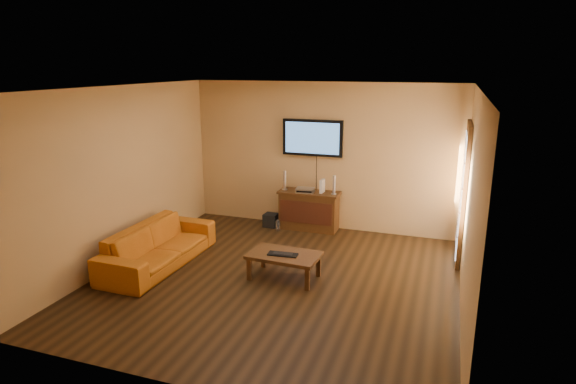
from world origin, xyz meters
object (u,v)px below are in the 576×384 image
at_px(media_console, 309,210).
at_px(coffee_table, 284,257).
at_px(speaker_left, 285,181).
at_px(bottle, 278,226).
at_px(av_receiver, 305,190).
at_px(sofa, 158,239).
at_px(speaker_right, 334,186).
at_px(keyboard, 283,254).
at_px(game_console, 322,186).
at_px(subwoofer, 271,220).
at_px(television, 312,138).

relative_size(media_console, coffee_table, 1.09).
xyz_separation_m(speaker_left, bottle, (-0.04, -0.29, -0.79)).
bearing_deg(av_receiver, speaker_left, 167.69).
xyz_separation_m(sofa, av_receiver, (1.66, 2.27, 0.35)).
distance_m(speaker_right, keyboard, 2.25).
relative_size(av_receiver, game_console, 1.35).
height_order(av_receiver, game_console, game_console).
bearing_deg(game_console, keyboard, -85.37).
distance_m(subwoofer, bottle, 0.29).
xyz_separation_m(bottle, keyboard, (0.78, -1.92, 0.28)).
xyz_separation_m(speaker_right, av_receiver, (-0.53, -0.02, -0.12)).
relative_size(speaker_left, keyboard, 0.83).
distance_m(coffee_table, game_console, 2.25).
relative_size(bottle, keyboard, 0.51).
bearing_deg(sofa, coffee_table, -84.57).
distance_m(television, sofa, 3.29).
bearing_deg(game_console, speaker_right, -8.45).
bearing_deg(sofa, television, -33.54).
distance_m(media_console, keyboard, 2.23).
xyz_separation_m(coffee_table, bottle, (-0.79, 1.87, -0.22)).
relative_size(coffee_table, keyboard, 2.38).
bearing_deg(speaker_left, coffee_table, -70.91).
xyz_separation_m(media_console, coffee_table, (0.27, -2.17, -0.04)).
bearing_deg(keyboard, coffee_table, 84.02).
relative_size(av_receiver, keyboard, 0.76).
distance_m(speaker_left, subwoofer, 0.81).
xyz_separation_m(television, subwoofer, (-0.73, -0.27, -1.57)).
xyz_separation_m(television, speaker_left, (-0.47, -0.19, -0.81)).
height_order(coffee_table, bottle, coffee_table).
bearing_deg(speaker_left, television, 21.52).
bearing_deg(speaker_left, sofa, -118.19).
distance_m(av_receiver, subwoofer, 0.92).
relative_size(media_console, bottle, 5.11).
height_order(media_console, speaker_right, speaker_right).
xyz_separation_m(speaker_right, game_console, (-0.23, 0.05, -0.04)).
bearing_deg(subwoofer, coffee_table, -61.98).
distance_m(game_console, subwoofer, 1.21).
bearing_deg(speaker_right, bottle, -165.04).
xyz_separation_m(speaker_right, keyboard, (-0.20, -2.18, -0.50)).
xyz_separation_m(speaker_right, bottle, (-0.99, -0.26, -0.78)).
distance_m(coffee_table, speaker_left, 2.35).
relative_size(coffee_table, sofa, 0.49).
relative_size(speaker_right, av_receiver, 1.05).
distance_m(coffee_table, speaker_right, 2.22).
bearing_deg(speaker_right, subwoofer, -177.03).
bearing_deg(media_console, sofa, -126.41).
xyz_separation_m(sofa, speaker_right, (2.19, 2.29, 0.47)).
height_order(media_console, bottle, media_console).
distance_m(media_console, coffee_table, 2.18).
xyz_separation_m(media_console, speaker_right, (0.47, -0.03, 0.52)).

